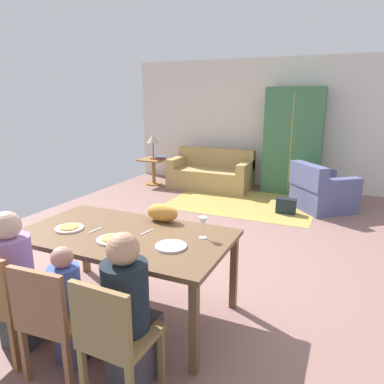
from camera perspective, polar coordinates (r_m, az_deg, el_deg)
ground_plane at (r=5.08m, az=4.74°, el=-7.18°), size 6.43×6.45×0.02m
back_wall at (r=7.89m, az=13.05°, el=10.60°), size 6.43×0.10×2.70m
dining_table at (r=3.17m, az=-10.75°, el=-7.65°), size 1.84×1.02×0.76m
plate_near_man at (r=3.37m, az=-19.12°, el=-5.55°), size 0.25×0.25×0.02m
pizza_near_man at (r=3.36m, az=-19.14°, el=-5.31°), size 0.17×0.17×0.01m
plate_near_child at (r=3.01m, az=-12.77°, el=-7.49°), size 0.25×0.25×0.02m
pizza_near_child at (r=3.01m, az=-12.78°, el=-7.23°), size 0.17×0.17×0.01m
plate_near_woman at (r=2.82m, az=-3.40°, el=-8.71°), size 0.25×0.25×0.02m
wine_glass at (r=2.95m, az=1.78°, el=-5.02°), size 0.07×0.07×0.19m
fork at (r=3.27m, az=-15.31°, el=-5.95°), size 0.03×0.15×0.01m
knife at (r=3.14m, az=-7.27°, el=-6.40°), size 0.05×0.17×0.01m
dining_chair_man at (r=3.03m, az=-28.50°, el=-14.77°), size 0.46×0.46×0.87m
person_man at (r=3.12m, az=-26.13°, el=-13.14°), size 0.31×0.41×1.11m
dining_chair_child at (r=2.68m, az=-21.56°, el=-17.91°), size 0.45×0.45×0.87m
person_child at (r=2.82m, az=-18.99°, el=-17.38°), size 0.22×0.29×0.92m
dining_chair_woman at (r=2.40m, az=-12.50°, el=-21.48°), size 0.43×0.43×0.87m
person_woman at (r=2.50m, az=-9.96°, el=-19.06°), size 0.30×0.40×1.11m
cat at (r=3.37m, az=-4.80°, el=-3.32°), size 0.32×0.17×0.17m
area_rug at (r=6.67m, az=8.07°, el=-1.69°), size 2.60×1.80×0.01m
couch at (r=7.68m, az=3.09°, el=2.95°), size 1.73×0.86×0.82m
armchair at (r=6.53m, az=20.08°, el=0.03°), size 1.21×1.20×0.82m
armoire at (r=7.46m, az=15.97°, el=7.86°), size 1.10×0.59×2.10m
side_table at (r=7.98m, az=-6.19°, el=3.89°), size 0.56×0.56×0.58m
table_lamp at (r=7.88m, az=-6.32°, el=8.39°), size 0.26×0.26×0.54m
book_lower at (r=7.85m, az=-5.25°, el=5.34°), size 0.22×0.16×0.03m
book_upper at (r=7.89m, az=-4.98°, el=5.59°), size 0.22×0.16×0.03m
handbag at (r=6.18m, az=14.89°, el=-2.18°), size 0.32×0.16×0.26m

